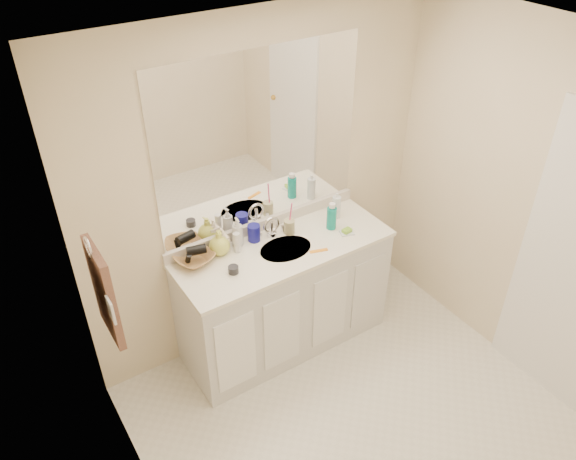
{
  "coord_description": "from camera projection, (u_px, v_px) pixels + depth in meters",
  "views": [
    {
      "loc": [
        -1.64,
        -1.55,
        3.15
      ],
      "look_at": [
        0.0,
        0.97,
        1.05
      ],
      "focal_mm": 35.0,
      "sensor_mm": 36.0,
      "label": 1
    }
  ],
  "objects": [
    {
      "name": "hair_dryer",
      "position": [
        196.0,
        250.0,
        3.62
      ],
      "size": [
        0.14,
        0.09,
        0.06
      ],
      "primitive_type": "cylinder",
      "rotation": [
        0.0,
        1.57,
        -0.23
      ],
      "color": "black",
      "rests_on": "wicker_basket"
    },
    {
      "name": "mouthwash_bottle",
      "position": [
        332.0,
        218.0,
        3.94
      ],
      "size": [
        0.08,
        0.08,
        0.16
      ],
      "primitive_type": "cylinder",
      "rotation": [
        0.0,
        0.0,
        0.17
      ],
      "color": "#0B8A7E",
      "rests_on": "countertop"
    },
    {
      "name": "wicker_basket",
      "position": [
        194.0,
        258.0,
        3.65
      ],
      "size": [
        0.3,
        0.3,
        0.06
      ],
      "primitive_type": "imported",
      "rotation": [
        0.0,
        0.0,
        0.28
      ],
      "color": "#A07240",
      "rests_on": "countertop"
    },
    {
      "name": "soap_bottle_yellow",
      "position": [
        219.0,
        242.0,
        3.69
      ],
      "size": [
        0.18,
        0.18,
        0.18
      ],
      "primitive_type": "imported",
      "rotation": [
        0.0,
        0.0,
        -0.42
      ],
      "color": "#D2DA54",
      "rests_on": "countertop"
    },
    {
      "name": "wall_back",
      "position": [
        262.0,
        189.0,
        3.81
      ],
      "size": [
        2.6,
        0.02,
        2.4
      ],
      "primitive_type": "cube",
      "color": "beige",
      "rests_on": "floor"
    },
    {
      "name": "orange_comb",
      "position": [
        319.0,
        251.0,
        3.76
      ],
      "size": [
        0.13,
        0.06,
        0.01
      ],
      "primitive_type": "cube",
      "rotation": [
        0.0,
        0.0,
        -0.3
      ],
      "color": "orange",
      "rests_on": "countertop"
    },
    {
      "name": "wall_right",
      "position": [
        548.0,
        220.0,
        3.49
      ],
      "size": [
        0.02,
        2.6,
        2.4
      ],
      "primitive_type": "cube",
      "color": "beige",
      "rests_on": "floor"
    },
    {
      "name": "soap_dish",
      "position": [
        347.0,
        233.0,
        3.93
      ],
      "size": [
        0.11,
        0.1,
        0.01
      ],
      "primitive_type": "cube",
      "rotation": [
        0.0,
        0.0,
        -0.33
      ],
      "color": "white",
      "rests_on": "countertop"
    },
    {
      "name": "switch_plate",
      "position": [
        111.0,
        310.0,
        2.68
      ],
      "size": [
        0.01,
        0.08,
        0.13
      ],
      "primitive_type": "cube",
      "color": "silver",
      "rests_on": "wall_left"
    },
    {
      "name": "clear_pump_bottle",
      "position": [
        336.0,
        207.0,
        4.06
      ],
      "size": [
        0.08,
        0.08,
        0.17
      ],
      "primitive_type": "cylinder",
      "rotation": [
        0.0,
        0.0,
        -0.22
      ],
      "color": "silver",
      "rests_on": "countertop"
    },
    {
      "name": "tan_cup",
      "position": [
        289.0,
        227.0,
        3.91
      ],
      "size": [
        0.09,
        0.09,
        0.1
      ],
      "primitive_type": "cylinder",
      "rotation": [
        0.0,
        0.0,
        0.15
      ],
      "color": "tan",
      "rests_on": "countertop"
    },
    {
      "name": "green_soap",
      "position": [
        347.0,
        230.0,
        3.92
      ],
      "size": [
        0.07,
        0.05,
        0.02
      ],
      "primitive_type": "cube",
      "rotation": [
        0.0,
        0.0,
        0.15
      ],
      "color": "#81BF2E",
      "rests_on": "soap_dish"
    },
    {
      "name": "backsplash",
      "position": [
        264.0,
        224.0,
        3.96
      ],
      "size": [
        1.52,
        0.03,
        0.08
      ],
      "primitive_type": "cube",
      "color": "silver",
      "rests_on": "countertop"
    },
    {
      "name": "sink_basin",
      "position": [
        286.0,
        250.0,
        3.79
      ],
      "size": [
        0.37,
        0.37,
        0.02
      ],
      "primitive_type": "cylinder",
      "color": "beige",
      "rests_on": "countertop"
    },
    {
      "name": "toothbrush",
      "position": [
        291.0,
        215.0,
        3.86
      ],
      "size": [
        0.02,
        0.04,
        0.2
      ],
      "primitive_type": "cylinder",
      "rotation": [
        0.14,
        0.0,
        0.19
      ],
      "color": "#FF438B",
      "rests_on": "tan_cup"
    },
    {
      "name": "blue_mug",
      "position": [
        254.0,
        233.0,
        3.83
      ],
      "size": [
        0.11,
        0.11,
        0.12
      ],
      "primitive_type": "cylinder",
      "rotation": [
        0.0,
        0.0,
        -0.39
      ],
      "color": "navy",
      "rests_on": "countertop"
    },
    {
      "name": "vanity_cabinet",
      "position": [
        284.0,
        297.0,
        4.06
      ],
      "size": [
        1.5,
        0.55,
        0.85
      ],
      "primitive_type": "cube",
      "color": "silver",
      "rests_on": "floor"
    },
    {
      "name": "ceiling",
      "position": [
        422.0,
        69.0,
        2.23
      ],
      "size": [
        2.6,
        2.6,
        0.02
      ],
      "primitive_type": "cube",
      "color": "white",
      "rests_on": "wall_back"
    },
    {
      "name": "extra_white_bottle",
      "position": [
        237.0,
        243.0,
        3.72
      ],
      "size": [
        0.05,
        0.05,
        0.15
      ],
      "primitive_type": "cylinder",
      "rotation": [
        0.0,
        0.0,
        -0.09
      ],
      "color": "silver",
      "rests_on": "countertop"
    },
    {
      "name": "floor",
      "position": [
        371.0,
        437.0,
        3.6
      ],
      "size": [
        2.6,
        2.6,
        0.0
      ],
      "primitive_type": "cube",
      "color": "white",
      "rests_on": "ground"
    },
    {
      "name": "dark_jar",
      "position": [
        233.0,
        270.0,
        3.56
      ],
      "size": [
        0.08,
        0.08,
        0.05
      ],
      "primitive_type": "cylinder",
      "rotation": [
        0.0,
        0.0,
        0.12
      ],
      "color": "black",
      "rests_on": "countertop"
    },
    {
      "name": "towel_ring",
      "position": [
        88.0,
        247.0,
        2.68
      ],
      "size": [
        0.01,
        0.11,
        0.11
      ],
      "primitive_type": "torus",
      "rotation": [
        0.0,
        1.57,
        0.0
      ],
      "color": "silver",
      "rests_on": "wall_left"
    },
    {
      "name": "soap_bottle_cream",
      "position": [
        223.0,
        240.0,
        3.73
      ],
      "size": [
        0.08,
        0.08,
        0.17
      ],
      "primitive_type": "imported",
      "rotation": [
        0.0,
        0.0,
        -0.08
      ],
      "color": "beige",
      "rests_on": "countertop"
    },
    {
      "name": "faucet",
      "position": [
        271.0,
        229.0,
        3.88
      ],
      "size": [
        0.02,
        0.02,
        0.11
      ],
      "primitive_type": "cylinder",
      "color": "silver",
      "rests_on": "countertop"
    },
    {
      "name": "mirror",
      "position": [
        261.0,
        141.0,
        3.6
      ],
      "size": [
        1.48,
        0.01,
        1.2
      ],
      "primitive_type": "cube",
      "color": "white",
      "rests_on": "wall_back"
    },
    {
      "name": "countertop",
      "position": [
        284.0,
        249.0,
        3.81
      ],
      "size": [
        1.52,
        0.57,
        0.03
      ],
      "primitive_type": "cube",
      "color": "white",
      "rests_on": "vanity_cabinet"
    },
    {
      "name": "hand_towel",
      "position": [
        104.0,
        293.0,
        2.86
      ],
      "size": [
        0.04,
        0.32,
        0.55
      ],
      "primitive_type": "cube",
      "color": "#4C3229",
      "rests_on": "towel_ring"
    },
    {
      "name": "wall_left",
      "position": [
        154.0,
        410.0,
        2.33
      ],
      "size": [
        0.02,
        2.6,
        2.4
      ],
      "primitive_type": "cube",
      "color": "beige",
      "rests_on": "floor"
    },
    {
      "name": "soap_bottle_white",
      "position": [
        237.0,
        232.0,
        3.76
      ],
      "size": [
        0.09,
        0.09,
        0.21
      ],
      "primitive_type": "imported",
      "rotation": [
        0.0,
        0.0,
        -0.11
      ],
      "color": "silver",
      "rests_on": "countertop"
    }
  ]
}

